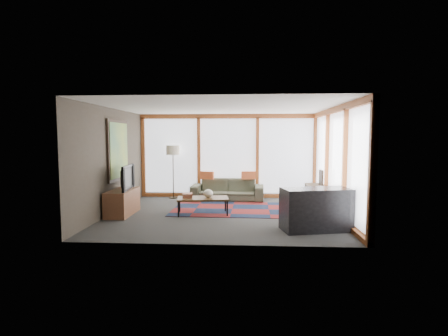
# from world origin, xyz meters

# --- Properties ---
(ground) EXTENTS (5.50, 5.50, 0.00)m
(ground) POSITION_xyz_m (0.00, 0.00, 0.00)
(ground) COLOR #2B2B29
(ground) RESTS_ON ground
(room_envelope) EXTENTS (5.52, 5.02, 2.62)m
(room_envelope) POSITION_xyz_m (0.49, 0.56, 1.54)
(room_envelope) COLOR #3F372D
(room_envelope) RESTS_ON ground
(rug) EXTENTS (3.13, 2.05, 0.01)m
(rug) POSITION_xyz_m (0.21, 0.56, 0.01)
(rug) COLOR maroon
(rug) RESTS_ON ground
(sofa) EXTENTS (2.19, 0.93, 0.63)m
(sofa) POSITION_xyz_m (0.01, 1.95, 0.32)
(sofa) COLOR #353929
(sofa) RESTS_ON ground
(pillow_left) EXTENTS (0.44, 0.23, 0.23)m
(pillow_left) POSITION_xyz_m (-0.60, 1.90, 0.75)
(pillow_left) COLOR #C7592E
(pillow_left) RESTS_ON sofa
(pillow_right) EXTENTS (0.44, 0.17, 0.23)m
(pillow_right) POSITION_xyz_m (0.64, 1.98, 0.75)
(pillow_right) COLOR #C7592E
(pillow_right) RESTS_ON sofa
(floor_lamp) EXTENTS (0.41, 0.41, 1.64)m
(floor_lamp) POSITION_xyz_m (-1.69, 2.17, 0.82)
(floor_lamp) COLOR #2E2316
(floor_lamp) RESTS_ON ground
(coffee_table) EXTENTS (1.31, 0.78, 0.41)m
(coffee_table) POSITION_xyz_m (-0.49, -0.08, 0.21)
(coffee_table) COLOR #352613
(coffee_table) RESTS_ON ground
(book_stack) EXTENTS (0.28, 0.33, 0.10)m
(book_stack) POSITION_xyz_m (-0.87, -0.06, 0.46)
(book_stack) COLOR brown
(book_stack) RESTS_ON coffee_table
(vase) EXTENTS (0.24, 0.24, 0.20)m
(vase) POSITION_xyz_m (-0.36, -0.06, 0.51)
(vase) COLOR beige
(vase) RESTS_ON coffee_table
(bookshelf) EXTENTS (0.45, 2.45, 0.61)m
(bookshelf) POSITION_xyz_m (2.43, 0.15, 0.31)
(bookshelf) COLOR #352613
(bookshelf) RESTS_ON ground
(bowl_a) EXTENTS (0.24, 0.24, 0.11)m
(bowl_a) POSITION_xyz_m (2.39, -0.42, 0.67)
(bowl_a) COLOR black
(bowl_a) RESTS_ON bookshelf
(bowl_b) EXTENTS (0.18, 0.18, 0.08)m
(bowl_b) POSITION_xyz_m (2.42, -0.03, 0.65)
(bowl_b) COLOR black
(bowl_b) RESTS_ON bookshelf
(shelf_picture) EXTENTS (0.06, 0.31, 0.40)m
(shelf_picture) POSITION_xyz_m (2.56, 0.93, 0.81)
(shelf_picture) COLOR black
(shelf_picture) RESTS_ON bookshelf
(tv_console) EXTENTS (0.51, 1.22, 0.61)m
(tv_console) POSITION_xyz_m (-2.45, -0.22, 0.30)
(tv_console) COLOR brown
(tv_console) RESTS_ON ground
(television) EXTENTS (0.22, 1.06, 0.60)m
(television) POSITION_xyz_m (-2.39, -0.22, 0.91)
(television) COLOR black
(television) RESTS_ON tv_console
(bar_counter) EXTENTS (1.46, 0.91, 0.86)m
(bar_counter) POSITION_xyz_m (1.97, -1.40, 0.43)
(bar_counter) COLOR black
(bar_counter) RESTS_ON ground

